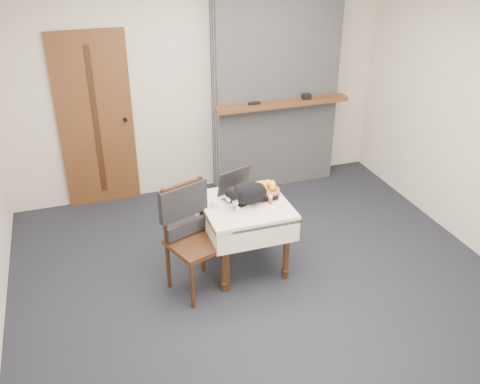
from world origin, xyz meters
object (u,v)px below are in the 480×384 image
(cat, at_px, (249,193))
(chair, at_px, (189,223))
(door, at_px, (96,121))
(laptop, at_px, (240,192))
(cream_jar, at_px, (214,204))
(fruit_basket, at_px, (267,190))
(pill_bottle, at_px, (270,200))
(side_table, at_px, (245,214))

(cat, distance_m, chair, 0.60)
(door, xyz_separation_m, laptop, (1.13, -1.69, -0.23))
(laptop, height_order, cream_jar, laptop)
(cat, xyz_separation_m, chair, (-0.58, -0.08, -0.16))
(cream_jar, distance_m, fruit_basket, 0.55)
(laptop, relative_size, pill_bottle, 5.76)
(side_table, relative_size, laptop, 1.74)
(door, height_order, fruit_basket, door)
(chair, bearing_deg, cream_jar, 2.40)
(laptop, distance_m, chair, 0.59)
(fruit_basket, bearing_deg, door, 128.89)
(laptop, bearing_deg, cat, -96.51)
(laptop, distance_m, cream_jar, 0.30)
(cream_jar, height_order, chair, chair)
(laptop, distance_m, pill_bottle, 0.30)
(laptop, bearing_deg, cream_jar, 178.61)
(fruit_basket, bearing_deg, laptop, 173.07)
(pill_bottle, relative_size, fruit_basket, 0.33)
(door, bearing_deg, cat, -57.44)
(cat, distance_m, cream_jar, 0.33)
(door, relative_size, chair, 1.97)
(cream_jar, relative_size, pill_bottle, 0.95)
(cream_jar, bearing_deg, fruit_basket, 7.37)
(side_table, bearing_deg, chair, -170.03)
(cat, height_order, chair, chair)
(fruit_basket, relative_size, chair, 0.23)
(cream_jar, relative_size, chair, 0.07)
(door, bearing_deg, laptop, -56.23)
(side_table, distance_m, cream_jar, 0.33)
(side_table, bearing_deg, laptop, 94.27)
(door, height_order, side_table, door)
(pill_bottle, distance_m, chair, 0.78)
(laptop, bearing_deg, door, 102.61)
(side_table, distance_m, cat, 0.23)
(laptop, relative_size, chair, 0.44)
(door, bearing_deg, cream_jar, -64.67)
(cat, bearing_deg, fruit_basket, 5.24)
(side_table, bearing_deg, pill_bottle, -19.62)
(fruit_basket, bearing_deg, pill_bottle, -101.31)
(side_table, height_order, cream_jar, cream_jar)
(door, relative_size, laptop, 4.46)
(door, height_order, cat, door)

